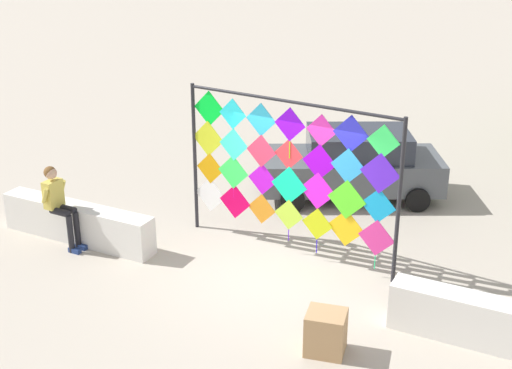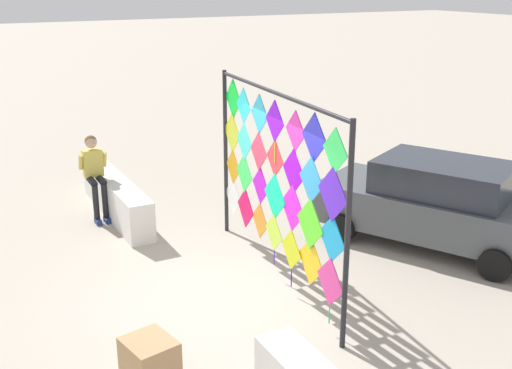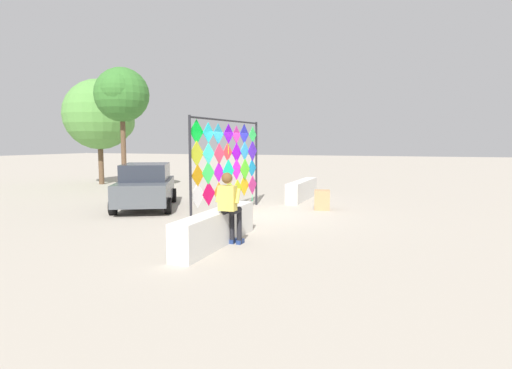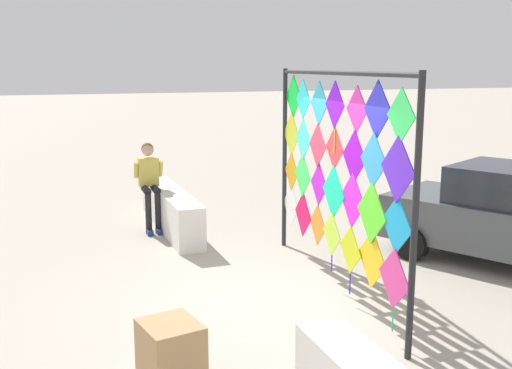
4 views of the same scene
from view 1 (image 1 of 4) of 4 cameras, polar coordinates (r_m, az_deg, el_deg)
name	(u,v)px [view 1 (image 1 of 4)]	position (r m, az deg, el deg)	size (l,w,h in m)	color
ground	(273,275)	(12.22, 1.36, -7.34)	(120.00, 120.00, 0.00)	#ADA393
plaza_ledge_left	(78,223)	(13.66, -14.28, -3.03)	(3.26, 0.45, 0.73)	silver
plaza_ledge_right	(503,327)	(10.76, 19.45, -10.87)	(3.26, 0.45, 0.73)	silver
kite_display_rack	(289,166)	(12.30, 2.69, 1.50)	(4.17, 0.43, 2.90)	#232328
seated_vendor	(59,201)	(13.25, -15.72, -1.28)	(0.72, 0.53, 1.58)	black
parked_car	(353,164)	(15.26, 7.86, 1.69)	(4.14, 3.21, 1.48)	#4C5156
cardboard_box_large	(326,332)	(10.19, 5.68, -11.87)	(0.55, 0.49, 0.64)	tan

